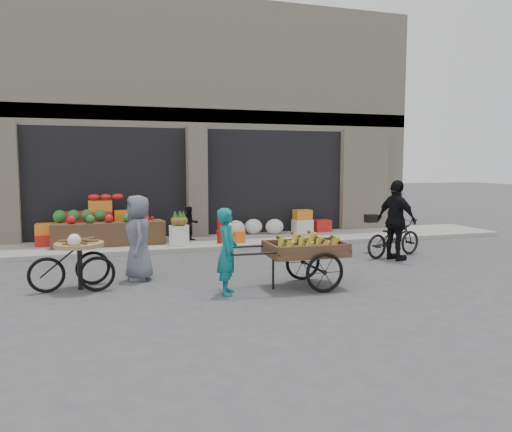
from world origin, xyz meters
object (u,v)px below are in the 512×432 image
object	(u,v)px
pineapple_bin	(179,235)
bicycle	(394,238)
fire_hydrant	(221,229)
vendor_woman	(227,251)
banana_cart	(303,247)
tricycle_cart	(79,258)
vendor_grey	(139,238)
cyclist	(396,220)
seated_person	(190,224)
orange_bucket	(240,237)

from	to	relation	value
pineapple_bin	bicycle	xyz separation A→B (m)	(4.72, -2.58, 0.08)
fire_hydrant	vendor_woman	xyz separation A→B (m)	(-1.03, -4.69, 0.23)
banana_cart	tricycle_cart	xyz separation A→B (m)	(-3.82, 1.02, -0.15)
banana_cart	tricycle_cart	world-z (taller)	banana_cart
pineapple_bin	fire_hydrant	bearing A→B (deg)	-2.60
vendor_grey	cyclist	distance (m)	5.79
seated_person	cyclist	xyz separation A→B (m)	(4.12, -3.58, 0.34)
orange_bucket	vendor_grey	world-z (taller)	vendor_grey
cyclist	pineapple_bin	bearing A→B (deg)	41.61
tricycle_cart	cyclist	distance (m)	6.89
fire_hydrant	cyclist	xyz separation A→B (m)	(3.42, -2.93, 0.42)
bicycle	banana_cart	bearing A→B (deg)	107.71
cyclist	orange_bucket	bearing A→B (deg)	30.38
fire_hydrant	seated_person	distance (m)	0.96
seated_person	vendor_woman	xyz separation A→B (m)	(-0.33, -5.34, 0.15)
banana_cart	tricycle_cart	distance (m)	3.95
vendor_woman	tricycle_cart	bearing A→B (deg)	83.14
vendor_grey	seated_person	bearing A→B (deg)	155.12
pineapple_bin	bicycle	bearing A→B (deg)	-28.70
banana_cart	cyclist	size ratio (longest dim) A/B	1.29
tricycle_cart	pineapple_bin	bearing A→B (deg)	49.81
fire_hydrant	bicycle	distance (m)	4.41
orange_bucket	bicycle	distance (m)	3.99
fire_hydrant	tricycle_cart	size ratio (longest dim) A/B	0.49
tricycle_cart	vendor_woman	bearing A→B (deg)	-32.19
vendor_grey	orange_bucket	bearing A→B (deg)	136.01
vendor_woman	bicycle	world-z (taller)	vendor_woman
vendor_woman	vendor_grey	bearing A→B (deg)	58.74
banana_cart	cyclist	xyz separation A→B (m)	(3.03, 1.67, 0.20)
orange_bucket	cyclist	xyz separation A→B (m)	(2.92, -2.88, 0.65)
fire_hydrant	bicycle	world-z (taller)	bicycle
banana_cart	cyclist	bearing A→B (deg)	29.68
pineapple_bin	fire_hydrant	distance (m)	1.11
vendor_grey	cyclist	size ratio (longest dim) A/B	0.88
banana_cart	bicycle	size ratio (longest dim) A/B	1.39
seated_person	vendor_woman	distance (m)	5.35
orange_bucket	tricycle_cart	size ratio (longest dim) A/B	0.22
vendor_grey	bicycle	bearing A→B (deg)	94.69
seated_person	tricycle_cart	bearing A→B (deg)	-132.81
fire_hydrant	bicycle	bearing A→B (deg)	-35.00
tricycle_cart	orange_bucket	bearing A→B (deg)	34.44
vendor_woman	cyclist	distance (m)	4.78
vendor_woman	bicycle	bearing A→B (deg)	-47.32
tricycle_cart	cyclist	bearing A→B (deg)	-2.09
vendor_grey	tricycle_cart	bearing A→B (deg)	-68.33
vendor_grey	vendor_woman	bearing A→B (deg)	39.83
seated_person	vendor_woman	bearing A→B (deg)	-103.53
seated_person	vendor_woman	size ratio (longest dim) A/B	0.63
bicycle	cyclist	bearing A→B (deg)	138.48
seated_person	banana_cart	distance (m)	5.37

